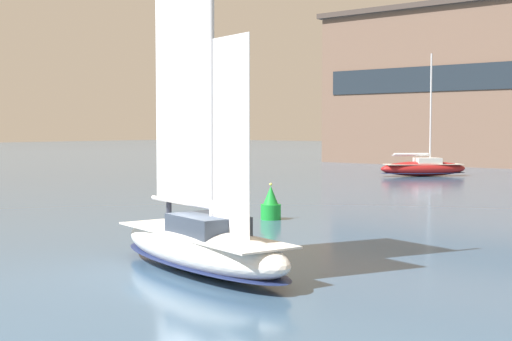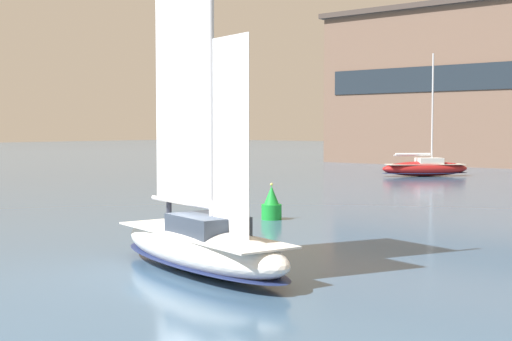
{
  "view_description": "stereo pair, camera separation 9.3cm",
  "coord_description": "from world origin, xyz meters",
  "views": [
    {
      "loc": [
        16.89,
        -17.54,
        4.92
      ],
      "look_at": [
        0.0,
        3.0,
        3.32
      ],
      "focal_mm": 50.0,
      "sensor_mm": 36.0,
      "label": 1
    },
    {
      "loc": [
        16.96,
        -17.48,
        4.92
      ],
      "look_at": [
        0.0,
        3.0,
        3.32
      ],
      "focal_mm": 50.0,
      "sensor_mm": 36.0,
      "label": 2
    }
  ],
  "objects": [
    {
      "name": "sailboat_main",
      "position": [
        0.01,
        -0.0,
        1.05
      ],
      "size": [
        9.96,
        5.11,
        13.18
      ],
      "color": "white",
      "rests_on": "ground"
    },
    {
      "name": "channel_buoy",
      "position": [
        -6.66,
        12.35,
        0.78
      ],
      "size": [
        1.09,
        1.09,
        1.97
      ],
      "color": "green",
      "rests_on": "ground"
    },
    {
      "name": "sailboat_moored_far_slip",
      "position": [
        -15.88,
        49.15,
        0.84
      ],
      "size": [
        7.97,
        8.36,
        12.42
      ],
      "color": "maroon",
      "rests_on": "ground"
    },
    {
      "name": "waterfront_building",
      "position": [
        -21.29,
        76.25,
        10.56
      ],
      "size": [
        40.11,
        18.9,
        21.05
      ],
      "color": "brown",
      "rests_on": "ground"
    },
    {
      "name": "ground_plane",
      "position": [
        0.0,
        0.0,
        0.0
      ],
      "size": [
        400.0,
        400.0,
        0.0
      ],
      "primitive_type": "plane",
      "color": "#385675"
    }
  ]
}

